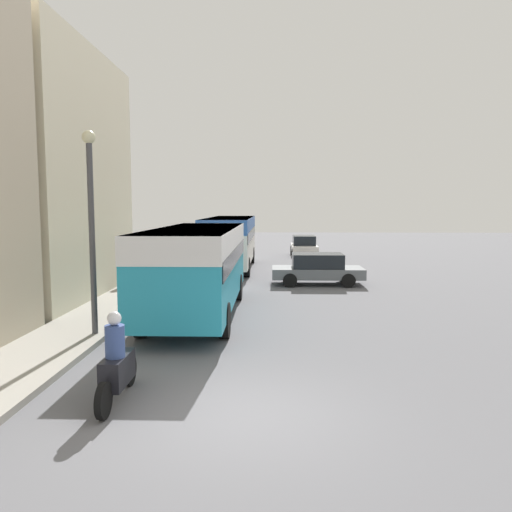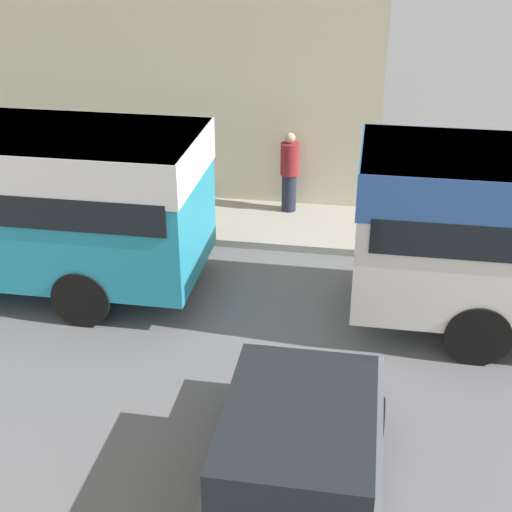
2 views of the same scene
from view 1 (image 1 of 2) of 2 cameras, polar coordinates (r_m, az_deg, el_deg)
ground_plane at (r=9.15m, az=-1.65°, el=-17.79°), size 120.00×120.00×0.00m
building_midblock at (r=21.46m, az=-24.26°, el=8.37°), size 5.26×9.02×9.64m
bus_lead at (r=16.57m, az=-6.74°, el=-0.32°), size 2.60×9.11×2.93m
bus_following at (r=28.71m, az=-2.95°, el=2.34°), size 2.53×10.20×2.98m
motorcycle_behind_lead at (r=9.86m, az=-15.64°, el=-12.00°), size 0.38×2.24×1.73m
car_crossing at (r=36.40m, az=5.50°, el=1.21°), size 1.86×4.04×1.49m
car_far_curb at (r=23.33m, az=7.03°, el=-1.41°), size 4.20×1.96×1.44m
pedestrian_near_curb at (r=22.94m, az=-14.10°, el=-0.91°), size 0.40×0.40×1.77m
lamp_post at (r=14.18m, az=-18.31°, el=4.64°), size 0.36×0.36×5.50m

